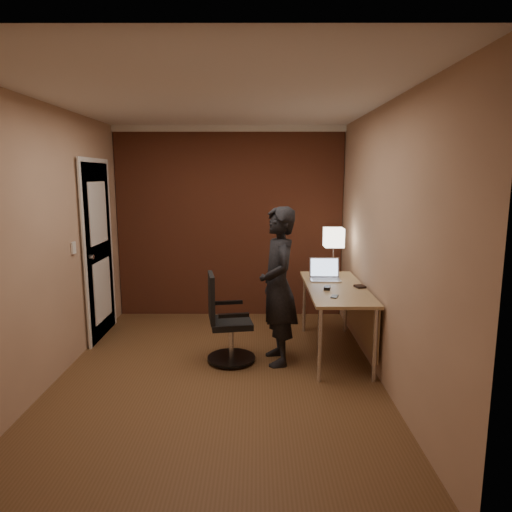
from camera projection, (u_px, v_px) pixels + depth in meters
The scene contains 9 objects.
room at pixel (206, 217), 5.61m from camera, with size 4.00×4.00×4.00m.
desk at pixel (342, 298), 4.76m from camera, with size 0.60×1.50×0.73m.
desk_lamp at pixel (334, 238), 5.32m from camera, with size 0.22×0.22×0.54m.
laptop at pixel (325, 274), 5.05m from camera, with size 0.34×0.27×0.23m.
mouse at pixel (327, 288), 4.61m from camera, with size 0.06×0.10×0.03m, color black.
phone at pixel (334, 296), 4.32m from camera, with size 0.06×0.12×0.01m, color black.
wallet at pixel (360, 286), 4.69m from camera, with size 0.09×0.11×0.02m, color black.
office_chair at pixel (225, 324), 4.57m from camera, with size 0.49×0.54×0.90m.
person at pixel (278, 286), 4.51m from camera, with size 0.57×0.38×1.57m, color black.
Camera 1 is at (0.36, -4.07, 1.86)m, focal length 32.00 mm.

